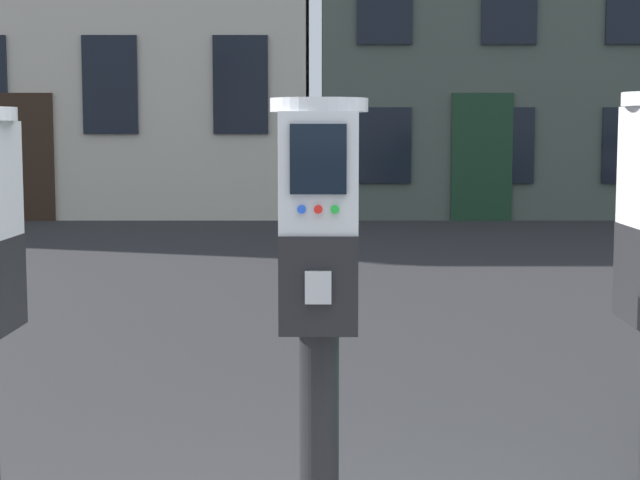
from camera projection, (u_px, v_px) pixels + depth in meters
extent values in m
cube|color=black|center=(320.00, 279.00, 2.32)|extent=(0.17, 0.24, 0.22)
cube|color=#A5A8AD|center=(319.00, 288.00, 2.19)|extent=(0.06, 0.01, 0.07)
cube|color=#B7BABF|center=(320.00, 172.00, 2.29)|extent=(0.17, 0.23, 0.26)
cube|color=black|center=(319.00, 159.00, 2.17)|extent=(0.12, 0.01, 0.15)
cylinder|color=blue|center=(302.00, 209.00, 2.18)|extent=(0.02, 0.01, 0.02)
cylinder|color=red|center=(319.00, 209.00, 2.18)|extent=(0.02, 0.01, 0.02)
cylinder|color=green|center=(336.00, 209.00, 2.18)|extent=(0.02, 0.01, 0.02)
cylinder|color=#B7BABF|center=(320.00, 105.00, 2.28)|extent=(0.22, 0.22, 0.03)
cube|color=black|center=(111.00, 85.00, 16.97)|extent=(0.90, 0.06, 1.60)
cube|color=black|center=(241.00, 85.00, 16.97)|extent=(0.90, 0.06, 1.60)
cube|color=black|center=(24.00, 157.00, 17.10)|extent=(1.00, 0.07, 2.10)
cube|color=black|center=(385.00, 145.00, 17.07)|extent=(0.90, 0.06, 1.24)
cube|color=black|center=(508.00, 145.00, 17.07)|extent=(0.90, 0.06, 1.24)
cube|color=black|center=(631.00, 145.00, 17.07)|extent=(0.90, 0.06, 1.24)
cube|color=black|center=(386.00, 5.00, 16.83)|extent=(0.90, 0.06, 1.24)
cube|color=black|center=(510.00, 5.00, 16.83)|extent=(0.90, 0.06, 1.24)
cube|color=black|center=(635.00, 5.00, 16.83)|extent=(0.90, 0.06, 1.24)
cube|color=#193823|center=(483.00, 157.00, 17.09)|extent=(1.00, 0.07, 2.10)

